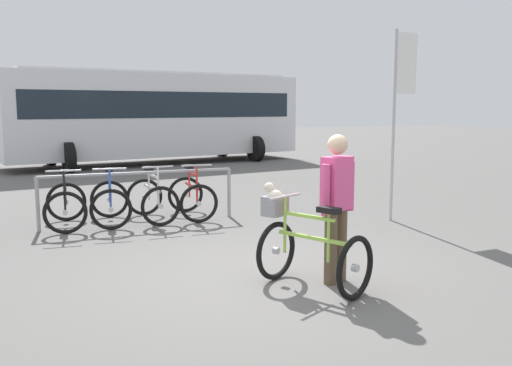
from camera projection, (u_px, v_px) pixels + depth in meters
The scene contains 10 objects.
ground_plane at pixel (266, 276), 6.34m from camera, with size 80.00×80.00×0.00m, color #605E5B.
bike_rack_rail at pixel (139, 184), 9.09m from camera, with size 3.21×0.17×0.88m.
racked_bike_black at pixel (66, 205), 8.86m from camera, with size 0.77×1.17×0.97m.
racked_bike_blue at pixel (110, 202), 9.12m from camera, with size 0.81×1.18×0.97m.
racked_bike_white at pixel (152, 199), 9.38m from camera, with size 0.70×1.12×0.97m.
racked_bike_red at pixel (192, 197), 9.65m from camera, with size 0.74×1.14×0.97m.
featured_bicycle at pixel (304, 243), 5.90m from camera, with size 1.05×1.26×1.09m.
person_with_featured_bike at pixel (337, 202), 5.99m from camera, with size 0.50×0.31×1.64m.
bus_distant at pixel (156, 112), 18.79m from camera, with size 10.25×4.28×3.08m.
banner_flag at pixel (401, 89), 9.18m from camera, with size 0.45×0.05×3.20m.
Camera 1 is at (-2.63, -5.55, 1.93)m, focal length 38.60 mm.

